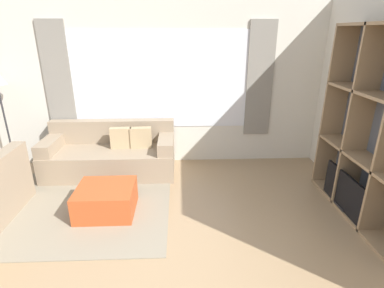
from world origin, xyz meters
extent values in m
cube|color=silver|center=(0.00, 3.20, 1.35)|extent=(6.64, 0.07, 2.70)
cube|color=white|center=(0.00, 3.16, 1.45)|extent=(2.99, 0.01, 1.60)
cube|color=gray|center=(-1.67, 3.15, 1.45)|extent=(0.44, 0.03, 1.90)
cube|color=gray|center=(1.67, 3.15, 1.45)|extent=(0.44, 0.03, 1.90)
cube|color=silver|center=(2.76, 1.58, 1.35)|extent=(0.07, 4.37, 2.70)
cube|color=gray|center=(-1.33, 1.66, 0.01)|extent=(2.96, 2.07, 0.01)
cube|color=#997A56|center=(2.55, 1.61, 1.16)|extent=(0.34, 0.04, 2.32)
cube|color=#997A56|center=(2.55, 2.24, 1.16)|extent=(0.34, 0.04, 2.32)
cube|color=#997A56|center=(2.55, 1.29, 0.02)|extent=(0.34, 1.91, 0.04)
cube|color=#997A56|center=(2.55, 1.29, 0.77)|extent=(0.34, 1.91, 0.04)
cube|color=#997A56|center=(2.55, 1.29, 1.54)|extent=(0.34, 1.91, 0.04)
cube|color=black|center=(2.42, 1.44, 0.28)|extent=(0.04, 0.92, 0.49)
cube|color=black|center=(2.44, 1.44, 0.05)|extent=(0.10, 0.24, 0.03)
cylinder|color=orange|center=(2.53, 1.29, 0.08)|extent=(0.07, 0.07, 0.09)
cylinder|color=#2856A8|center=(2.53, 1.25, 0.11)|extent=(0.06, 0.06, 0.15)
cube|color=gray|center=(-0.83, 2.67, 0.21)|extent=(2.07, 0.86, 0.43)
cube|color=gray|center=(-0.83, 3.02, 0.62)|extent=(2.07, 0.18, 0.39)
cube|color=gray|center=(-1.75, 2.67, 0.53)|extent=(0.24, 0.80, 0.20)
cube|color=gray|center=(0.08, 2.67, 0.53)|extent=(0.24, 0.80, 0.20)
cube|color=tan|center=(-0.64, 2.74, 0.60)|extent=(0.35, 0.14, 0.34)
cube|color=tan|center=(-0.32, 2.74, 0.60)|extent=(0.35, 0.14, 0.34)
cube|color=#B74C23|center=(-0.65, 1.52, 0.18)|extent=(0.72, 0.66, 0.36)
cylinder|color=black|center=(-2.50, 2.89, 0.01)|extent=(0.26, 0.26, 0.02)
cylinder|color=#2D2D30|center=(-2.50, 2.89, 0.73)|extent=(0.03, 0.03, 1.42)
camera|label=1|loc=(0.31, -1.88, 2.22)|focal=28.00mm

